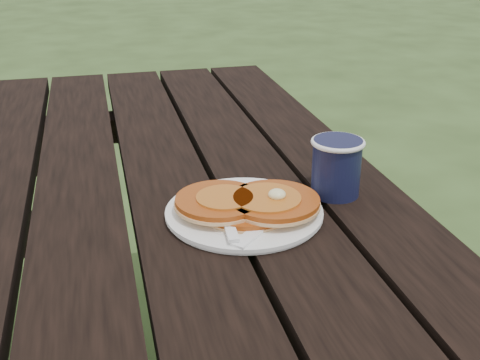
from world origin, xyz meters
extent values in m
cube|color=black|center=(0.00, 0.00, 0.73)|extent=(0.75, 1.80, 0.04)
cube|color=black|center=(0.55, 0.00, 0.43)|extent=(0.25, 1.80, 0.04)
cylinder|color=white|center=(0.09, -0.05, 0.76)|extent=(0.26, 0.26, 0.01)
cylinder|color=#AA4713|center=(0.10, -0.06, 0.77)|extent=(0.13, 0.13, 0.01)
cylinder|color=#AA4713|center=(0.06, -0.05, 0.78)|extent=(0.13, 0.13, 0.01)
cylinder|color=#AA4713|center=(0.14, -0.07, 0.78)|extent=(0.14, 0.14, 0.01)
cylinder|color=#9D5116|center=(0.13, -0.07, 0.79)|extent=(0.10, 0.10, 0.00)
ellipsoid|color=#F4E59E|center=(0.14, -0.07, 0.79)|extent=(0.03, 0.03, 0.02)
cube|color=white|center=(0.12, -0.10, 0.76)|extent=(0.14, 0.14, 0.00)
cylinder|color=black|center=(0.26, -0.01, 0.80)|extent=(0.08, 0.08, 0.09)
torus|color=white|center=(0.26, -0.01, 0.84)|extent=(0.09, 0.09, 0.01)
cylinder|color=black|center=(0.26, -0.01, 0.84)|extent=(0.07, 0.07, 0.01)
camera|label=1|loc=(-0.11, -0.84, 1.18)|focal=45.00mm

